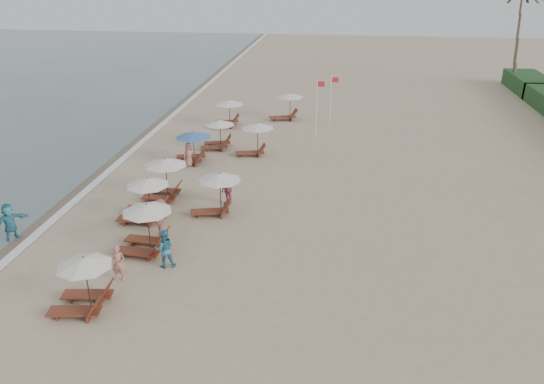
# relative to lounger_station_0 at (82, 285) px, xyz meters

# --- Properties ---
(ground) EXTENTS (160.00, 160.00, 0.00)m
(ground) POSITION_rel_lounger_station_0_xyz_m (6.13, 3.95, -1.05)
(ground) COLOR tan
(ground) RESTS_ON ground
(wet_sand_band) EXTENTS (3.20, 140.00, 0.01)m
(wet_sand_band) POSITION_rel_lounger_station_0_xyz_m (-6.37, 13.95, -1.05)
(wet_sand_band) COLOR #6B5E4C
(wet_sand_band) RESTS_ON ground
(foam_line) EXTENTS (0.50, 140.00, 0.02)m
(foam_line) POSITION_rel_lounger_station_0_xyz_m (-5.07, 13.95, -1.04)
(foam_line) COLOR white
(foam_line) RESTS_ON ground
(lounger_station_0) EXTENTS (2.50, 2.06, 2.25)m
(lounger_station_0) POSITION_rel_lounger_station_0_xyz_m (0.00, 0.00, 0.00)
(lounger_station_0) COLOR brown
(lounger_station_0) RESTS_ON ground
(lounger_station_1) EXTENTS (2.62, 2.25, 2.36)m
(lounger_station_1) POSITION_rel_lounger_station_0_xyz_m (0.77, 4.52, 0.09)
(lounger_station_1) COLOR brown
(lounger_station_1) RESTS_ON ground
(lounger_station_2) EXTENTS (2.68, 2.17, 2.24)m
(lounger_station_2) POSITION_rel_lounger_station_0_xyz_m (-0.39, 7.69, -0.04)
(lounger_station_2) COLOR brown
(lounger_station_2) RESTS_ON ground
(lounger_station_3) EXTENTS (2.55, 2.37, 2.32)m
(lounger_station_3) POSITION_rel_lounger_station_0_xyz_m (-0.23, 10.35, 0.20)
(lounger_station_3) COLOR brown
(lounger_station_3) RESTS_ON ground
(lounger_station_4) EXTENTS (2.65, 2.32, 2.11)m
(lounger_station_4) POSITION_rel_lounger_station_0_xyz_m (-0.30, 16.10, 0.03)
(lounger_station_4) COLOR brown
(lounger_station_4) RESTS_ON ground
(lounger_station_5) EXTENTS (2.48, 2.21, 2.08)m
(lounger_station_5) POSITION_rel_lounger_station_0_xyz_m (0.76, 19.19, -0.02)
(lounger_station_5) COLOR brown
(lounger_station_5) RESTS_ON ground
(lounger_station_6) EXTENTS (2.61, 2.35, 2.13)m
(lounger_station_6) POSITION_rel_lounger_station_0_xyz_m (0.28, 24.68, 0.06)
(lounger_station_6) COLOR brown
(lounger_station_6) RESTS_ON ground
(inland_station_0) EXTENTS (2.75, 2.24, 2.22)m
(inland_station_0) POSITION_rel_lounger_station_0_xyz_m (3.09, 8.69, 0.30)
(inland_station_0) COLOR brown
(inland_station_0) RESTS_ON ground
(inland_station_1) EXTENTS (2.72, 2.24, 2.22)m
(inland_station_1) POSITION_rel_lounger_station_0_xyz_m (3.58, 18.09, 0.32)
(inland_station_1) COLOR brown
(inland_station_1) RESTS_ON ground
(inland_station_2) EXTENTS (2.91, 2.30, 2.22)m
(inland_station_2) POSITION_rel_lounger_station_0_xyz_m (4.79, 27.16, 0.21)
(inland_station_2) COLOR brown
(inland_station_2) RESTS_ON ground
(beachgoer_near) EXTENTS (0.62, 0.45, 1.60)m
(beachgoer_near) POSITION_rel_lounger_station_0_xyz_m (0.55, 2.06, -0.26)
(beachgoer_near) COLOR #B87164
(beachgoer_near) RESTS_ON ground
(beachgoer_mid_a) EXTENTS (1.03, 0.92, 1.76)m
(beachgoer_mid_a) POSITION_rel_lounger_station_0_xyz_m (2.10, 3.36, -0.18)
(beachgoer_mid_a) COLOR teal
(beachgoer_mid_a) RESTS_ON ground
(beachgoer_mid_b) EXTENTS (0.81, 1.28, 1.89)m
(beachgoer_mid_b) POSITION_rel_lounger_station_0_xyz_m (1.05, 6.08, -0.11)
(beachgoer_mid_b) COLOR brown
(beachgoer_mid_b) RESTS_ON ground
(beachgoer_far_a) EXTENTS (0.86, 1.16, 1.83)m
(beachgoer_far_a) POSITION_rel_lounger_station_0_xyz_m (3.45, 10.07, -0.14)
(beachgoer_far_a) COLOR #A9435E
(beachgoer_far_a) RESTS_ON ground
(beachgoer_far_b) EXTENTS (0.92, 0.87, 1.59)m
(beachgoer_far_b) POSITION_rel_lounger_station_0_xyz_m (-0.24, 15.42, -0.26)
(beachgoer_far_b) COLOR #A9685C
(beachgoer_far_b) RESTS_ON ground
(waterline_walker) EXTENTS (1.34, 1.76, 1.85)m
(waterline_walker) POSITION_rel_lounger_station_0_xyz_m (-5.90, 4.76, -0.13)
(waterline_walker) COLOR teal
(waterline_walker) RESTS_ON ground
(flag_pole_near) EXTENTS (0.59, 0.08, 4.37)m
(flag_pole_near) POSITION_rel_lounger_station_0_xyz_m (7.51, 22.95, 1.37)
(flag_pole_near) COLOR silver
(flag_pole_near) RESTS_ON ground
(flag_pole_far) EXTENTS (0.59, 0.08, 4.05)m
(flag_pole_far) POSITION_rel_lounger_station_0_xyz_m (8.47, 26.17, 1.21)
(flag_pole_far) COLOR silver
(flag_pole_far) RESTS_ON ground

